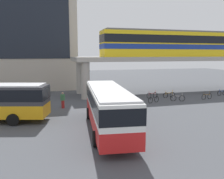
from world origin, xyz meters
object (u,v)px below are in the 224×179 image
at_px(bicycle_black, 154,100).
at_px(bicycle_brown, 207,96).
at_px(bicycle_orange, 169,95).
at_px(bicycle_red, 152,95).
at_px(pedestrian_walking_across, 63,101).
at_px(train, 167,43).
at_px(bicycle_silver, 178,98).
at_px(bicycle_blue, 222,93).
at_px(bus_main, 108,105).

height_order(bicycle_black, bicycle_brown, same).
xyz_separation_m(bicycle_orange, bicycle_red, (-2.26, 0.40, 0.00)).
height_order(bicycle_black, pedestrian_walking_across, pedestrian_walking_across).
xyz_separation_m(bicycle_orange, pedestrian_walking_across, (-14.09, -2.55, 0.46)).
distance_m(train, bicycle_brown, 9.94).
bearing_deg(pedestrian_walking_across, bicycle_silver, 0.42).
relative_size(bicycle_brown, bicycle_red, 1.01).
height_order(bicycle_red, bicycle_silver, same).
relative_size(bicycle_brown, bicycle_blue, 1.00).
relative_size(bicycle_brown, bicycle_silver, 1.06).
bearing_deg(bicycle_orange, bicycle_red, 169.87).
xyz_separation_m(bicycle_silver, pedestrian_walking_across, (-13.91, -0.10, 0.46)).
bearing_deg(bicycle_orange, bicycle_blue, -3.65).
relative_size(bicycle_orange, bicycle_silver, 1.07).
relative_size(bus_main, bicycle_red, 6.42).
bearing_deg(bus_main, bicycle_black, 47.35).
distance_m(bicycle_blue, bicycle_silver, 8.42).
height_order(bicycle_black, bicycle_red, same).
height_order(bicycle_orange, bicycle_red, same).
height_order(bus_main, pedestrian_walking_across, bus_main).
xyz_separation_m(bicycle_brown, bicycle_silver, (-4.22, -0.02, 0.00)).
relative_size(bicycle_silver, pedestrian_walking_across, 0.96).
relative_size(bicycle_orange, bicycle_brown, 1.01).
height_order(bus_main, bicycle_brown, bus_main).
relative_size(train, bicycle_brown, 11.35).
relative_size(train, bus_main, 1.78).
height_order(bicycle_black, bicycle_orange, same).
bearing_deg(train, bus_main, -130.70).
bearing_deg(bicycle_black, bicycle_blue, 10.07).
height_order(train, bicycle_black, train).
xyz_separation_m(bicycle_black, bicycle_silver, (3.30, 0.11, 0.00)).
bearing_deg(bicycle_silver, bicycle_orange, 85.84).
bearing_deg(bus_main, bicycle_red, 51.62).
distance_m(bicycle_orange, bicycle_red, 2.30).
height_order(bus_main, bicycle_red, bus_main).
relative_size(train, bicycle_orange, 11.22).
height_order(bicycle_orange, bicycle_brown, same).
relative_size(bicycle_black, pedestrian_walking_across, 0.97).
bearing_deg(train, bicycle_silver, -107.26).
bearing_deg(bicycle_silver, train, 72.74).
distance_m(bus_main, bicycle_orange, 16.10).
distance_m(bicycle_orange, bicycle_brown, 4.72).
relative_size(bicycle_red, pedestrian_walking_across, 1.01).
bearing_deg(bicycle_blue, train, 141.29).
distance_m(bicycle_orange, bicycle_silver, 2.45).
bearing_deg(train, bicycle_orange, -113.93).
xyz_separation_m(bicycle_blue, pedestrian_walking_across, (-22.10, -2.03, 0.46)).
xyz_separation_m(bicycle_brown, pedestrian_walking_across, (-18.13, -0.12, 0.46)).
bearing_deg(bus_main, train, 49.30).
bearing_deg(bicycle_orange, pedestrian_walking_across, -169.76).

